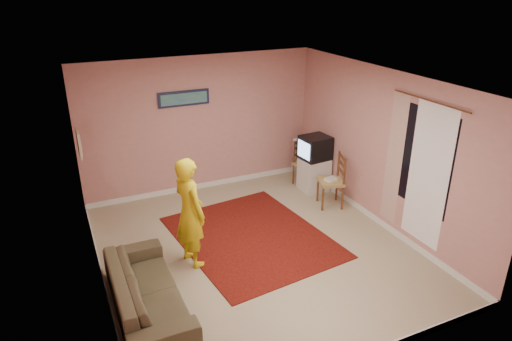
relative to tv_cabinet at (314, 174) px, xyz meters
name	(u,v)px	position (x,y,z in m)	size (l,w,h in m)	color
ground	(256,250)	(-1.95, -1.52, -0.32)	(5.00, 5.00, 0.00)	tan
wall_back	(201,125)	(-1.95, 0.98, 0.98)	(4.50, 0.02, 2.60)	tan
wall_front	(363,264)	(-1.95, -4.02, 0.98)	(4.50, 0.02, 2.60)	tan
wall_left	(91,202)	(-4.20, -1.52, 0.98)	(0.02, 5.00, 2.60)	tan
wall_right	(382,149)	(0.30, -1.52, 0.98)	(0.02, 5.00, 2.60)	tan
ceiling	(256,82)	(-1.95, -1.52, 2.28)	(4.50, 5.00, 0.02)	white
baseboard_back	(204,185)	(-1.95, 0.97, -0.27)	(4.50, 0.02, 0.10)	silver
baseboard_left	(105,285)	(-4.19, -1.52, -0.27)	(0.02, 5.00, 0.10)	silver
baseboard_right	(374,217)	(0.29, -1.52, -0.27)	(0.02, 5.00, 0.10)	silver
window	(423,159)	(0.29, -2.42, 1.13)	(0.01, 1.10, 1.50)	black
curtain_sheer	(428,176)	(0.28, -2.57, 0.93)	(0.01, 0.75, 2.10)	white
curtain_floral	(394,160)	(0.26, -1.87, 0.93)	(0.01, 0.35, 2.10)	beige
curtain_rod	(430,101)	(0.25, -2.42, 2.00)	(0.02, 0.02, 1.40)	brown
picture_back	(184,98)	(-2.25, 0.94, 1.53)	(0.95, 0.04, 0.28)	#131936
picture_left	(79,143)	(-4.17, 0.08, 1.23)	(0.04, 0.38, 0.42)	#C5AF87
area_rug	(251,237)	(-1.86, -1.16, -0.32)	(2.14, 2.67, 0.01)	#310507
tv_cabinet	(314,174)	(0.00, 0.00, 0.00)	(0.51, 0.46, 0.65)	silver
crt_tv	(315,148)	(-0.01, 0.00, 0.55)	(0.56, 0.51, 0.45)	black
chair_a	(306,159)	(-0.04, 0.25, 0.24)	(0.49, 0.48, 0.50)	tan
dvd_player	(306,162)	(-0.04, 0.25, 0.17)	(0.32, 0.23, 0.05)	#BABBC0
blue_throw	(302,147)	(-0.04, 0.44, 0.42)	(0.37, 0.05, 0.39)	#9ACBFD
chair_b	(331,175)	(-0.09, -0.72, 0.28)	(0.54, 0.55, 0.53)	tan
game_console	(331,179)	(-0.09, -0.72, 0.20)	(0.21, 0.15, 0.04)	white
sofa	(147,291)	(-3.75, -2.22, -0.03)	(2.00, 0.78, 0.59)	#4A412D
person	(190,212)	(-2.93, -1.42, 0.50)	(0.60, 0.39, 1.64)	gold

